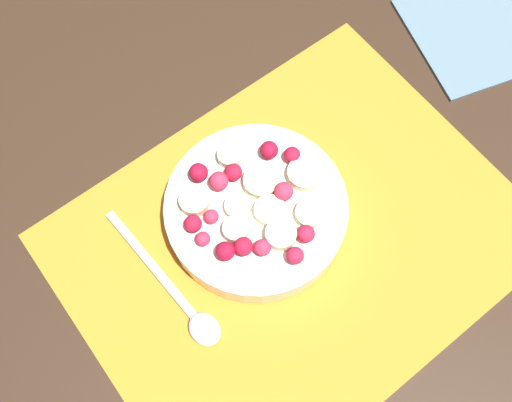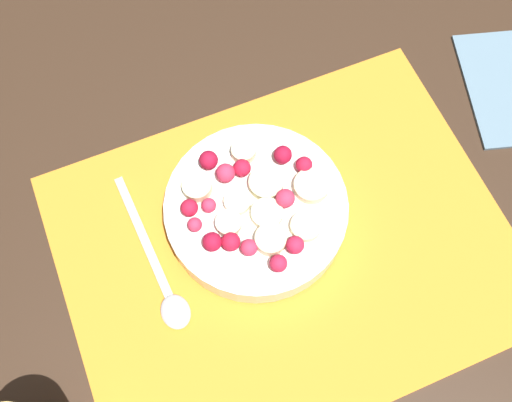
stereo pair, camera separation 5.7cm
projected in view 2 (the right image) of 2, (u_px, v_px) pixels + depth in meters
ground_plane at (286, 247)px, 0.61m from camera, size 3.00×3.00×0.00m
placemat at (287, 246)px, 0.60m from camera, size 0.46×0.36×0.01m
fruit_bowl at (256, 208)px, 0.59m from camera, size 0.19×0.19×0.05m
spoon at (163, 281)px, 0.58m from camera, size 0.03×0.18×0.01m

